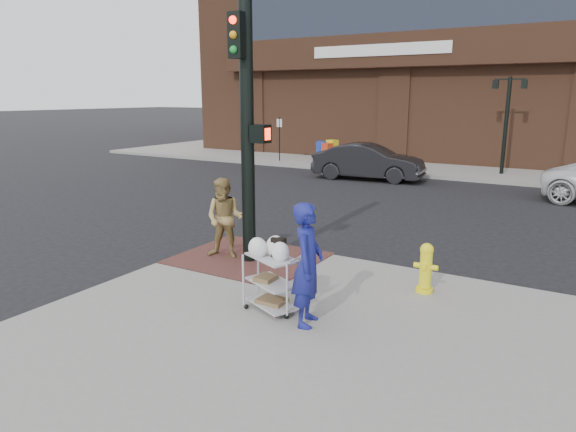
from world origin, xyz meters
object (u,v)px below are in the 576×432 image
Objects in this scene: traffic_signal_pole at (247,126)px; fire_hydrant at (426,267)px; lamp_post at (507,115)px; utility_cart at (272,277)px; woman_blue at (308,265)px; pedestrian_tan at (225,218)px; sedan_dark at (368,162)px.

fire_hydrant is at bearing 1.93° from traffic_signal_pole.
lamp_post reaches higher than utility_cart.
lamp_post reaches higher than fire_hydrant.
woman_blue is 1.10× the size of pedestrian_tan.
traffic_signal_pole is 12.11m from sedan_dark.
woman_blue is at bearing -118.32° from fire_hydrant.
sedan_dark reaches higher than fire_hydrant.
woman_blue is at bearing -90.28° from lamp_post.
lamp_post is 2.44× the size of pedestrian_tan.
lamp_post is 3.42× the size of utility_cart.
sedan_dark is 3.85× the size of utility_cart.
traffic_signal_pole reaches higher than lamp_post.
utility_cart is at bearing -169.84° from sedan_dark.
pedestrian_tan is at bearing 41.34° from woman_blue.
fire_hydrant is (1.13, 2.09, -0.46)m from woman_blue.
lamp_post is 15.65m from pedestrian_tan.
fire_hydrant is (4.09, 0.16, -0.38)m from pedestrian_tan.
woman_blue is at bearing -167.33° from sedan_dark.
traffic_signal_pole reaches higher than utility_cart.
pedestrian_tan is 11.87m from sedan_dark.
utility_cart is at bearing -47.17° from traffic_signal_pole.
sedan_dark reaches higher than utility_cart.
traffic_signal_pole is 3.29m from utility_cart.
sedan_dark is at bearing 116.20° from fire_hydrant.
traffic_signal_pole is 4.17m from fire_hydrant.
woman_blue is 2.10× the size of fire_hydrant.
lamp_post is 0.89× the size of sedan_dark.
fire_hydrant is at bearing 46.71° from utility_cart.
lamp_post is 6.13m from sedan_dark.
utility_cart is (-0.79, -17.05, -1.94)m from lamp_post.
fire_hydrant is at bearing -159.63° from sedan_dark.
sedan_dark is 14.09m from utility_cart.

